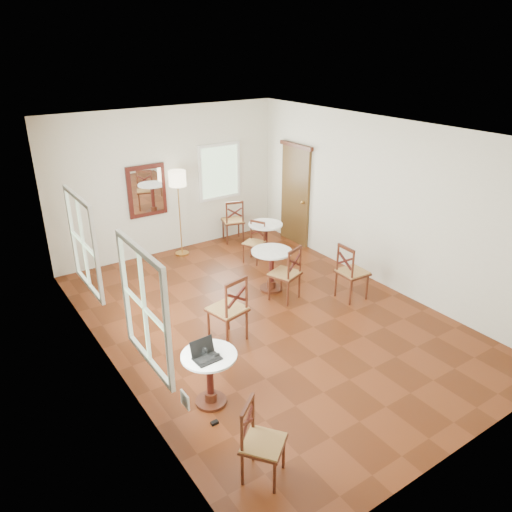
{
  "coord_description": "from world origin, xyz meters",
  "views": [
    {
      "loc": [
        -4.04,
        -5.65,
        4.17
      ],
      "look_at": [
        0.0,
        0.3,
        1.0
      ],
      "focal_mm": 34.5,
      "sensor_mm": 36.0,
      "label": 1
    }
  ],
  "objects_px": {
    "chair_near_a": "(229,309)",
    "floor_lamp": "(178,184)",
    "chair_mid_b": "(351,272)",
    "cafe_table_mid": "(271,266)",
    "power_adapter": "(215,423)",
    "chair_near_b": "(261,442)",
    "mouse": "(216,355)",
    "navy_mug": "(202,346)",
    "water_glass": "(205,353)",
    "chair_mid_a": "(286,273)",
    "chair_back_a": "(233,221)",
    "cafe_table_back": "(265,237)",
    "cafe_table_near": "(210,373)",
    "chair_back_b": "(254,242)",
    "laptop": "(205,354)"
  },
  "relations": [
    {
      "from": "chair_near_a",
      "to": "floor_lamp",
      "type": "xyz_separation_m",
      "value": [
        0.87,
        3.36,
        0.99
      ]
    },
    {
      "from": "chair_mid_b",
      "to": "cafe_table_mid",
      "type": "bearing_deg",
      "value": 44.56
    },
    {
      "from": "chair_near_a",
      "to": "power_adapter",
      "type": "height_order",
      "value": "chair_near_a"
    },
    {
      "from": "chair_near_b",
      "to": "mouse",
      "type": "relative_size",
      "value": 8.32
    },
    {
      "from": "navy_mug",
      "to": "water_glass",
      "type": "height_order",
      "value": "water_glass"
    },
    {
      "from": "chair_mid_a",
      "to": "navy_mug",
      "type": "height_order",
      "value": "chair_mid_a"
    },
    {
      "from": "chair_back_a",
      "to": "chair_mid_a",
      "type": "bearing_deg",
      "value": 92.84
    },
    {
      "from": "cafe_table_back",
      "to": "chair_mid_a",
      "type": "xyz_separation_m",
      "value": [
        -0.76,
        -1.69,
        0.04
      ]
    },
    {
      "from": "cafe_table_near",
      "to": "power_adapter",
      "type": "bearing_deg",
      "value": -113.36
    },
    {
      "from": "cafe_table_back",
      "to": "chair_mid_a",
      "type": "distance_m",
      "value": 1.86
    },
    {
      "from": "water_glass",
      "to": "floor_lamp",
      "type": "bearing_deg",
      "value": 67.35
    },
    {
      "from": "cafe_table_mid",
      "to": "chair_near_b",
      "type": "bearing_deg",
      "value": -127.27
    },
    {
      "from": "chair_back_b",
      "to": "floor_lamp",
      "type": "height_order",
      "value": "floor_lamp"
    },
    {
      "from": "floor_lamp",
      "to": "navy_mug",
      "type": "height_order",
      "value": "floor_lamp"
    },
    {
      "from": "chair_mid_b",
      "to": "water_glass",
      "type": "relative_size",
      "value": 9.34
    },
    {
      "from": "cafe_table_back",
      "to": "chair_near_b",
      "type": "xyz_separation_m",
      "value": [
        -3.29,
        -4.58,
        -0.01
      ]
    },
    {
      "from": "cafe_table_back",
      "to": "navy_mug",
      "type": "distance_m",
      "value": 4.48
    },
    {
      "from": "cafe_table_near",
      "to": "chair_near_a",
      "type": "height_order",
      "value": "chair_near_a"
    },
    {
      "from": "cafe_table_back",
      "to": "power_adapter",
      "type": "xyz_separation_m",
      "value": [
        -3.32,
        -3.66,
        -0.44
      ]
    },
    {
      "from": "water_glass",
      "to": "cafe_table_near",
      "type": "bearing_deg",
      "value": 10.65
    },
    {
      "from": "cafe_table_near",
      "to": "chair_back_b",
      "type": "relative_size",
      "value": 0.86
    },
    {
      "from": "cafe_table_mid",
      "to": "laptop",
      "type": "bearing_deg",
      "value": -139.94
    },
    {
      "from": "mouse",
      "to": "chair_mid_b",
      "type": "bearing_deg",
      "value": 27.59
    },
    {
      "from": "chair_near_a",
      "to": "chair_back_b",
      "type": "xyz_separation_m",
      "value": [
        1.94,
        2.2,
        -0.12
      ]
    },
    {
      "from": "cafe_table_near",
      "to": "water_glass",
      "type": "relative_size",
      "value": 6.63
    },
    {
      "from": "power_adapter",
      "to": "chair_back_b",
      "type": "bearing_deg",
      "value": 50.19
    },
    {
      "from": "chair_near_a",
      "to": "chair_back_b",
      "type": "relative_size",
      "value": 1.29
    },
    {
      "from": "chair_mid_a",
      "to": "chair_back_a",
      "type": "bearing_deg",
      "value": -124.15
    },
    {
      "from": "chair_back_b",
      "to": "floor_lamp",
      "type": "bearing_deg",
      "value": -163.7
    },
    {
      "from": "cafe_table_near",
      "to": "cafe_table_back",
      "type": "relative_size",
      "value": 0.97
    },
    {
      "from": "chair_near_a",
      "to": "floor_lamp",
      "type": "distance_m",
      "value": 3.61
    },
    {
      "from": "laptop",
      "to": "chair_mid_a",
      "type": "bearing_deg",
      "value": 31.12
    },
    {
      "from": "chair_mid_b",
      "to": "cafe_table_near",
      "type": "bearing_deg",
      "value": 109.19
    },
    {
      "from": "chair_back_a",
      "to": "navy_mug",
      "type": "height_order",
      "value": "chair_back_a"
    },
    {
      "from": "chair_back_a",
      "to": "cafe_table_near",
      "type": "bearing_deg",
      "value": 71.66
    },
    {
      "from": "cafe_table_near",
      "to": "floor_lamp",
      "type": "bearing_deg",
      "value": 67.95
    },
    {
      "from": "cafe_table_mid",
      "to": "chair_mid_a",
      "type": "distance_m",
      "value": 0.45
    },
    {
      "from": "chair_back_a",
      "to": "cafe_table_mid",
      "type": "bearing_deg",
      "value": 90.71
    },
    {
      "from": "cafe_table_mid",
      "to": "chair_mid_b",
      "type": "relative_size",
      "value": 0.76
    },
    {
      "from": "cafe_table_mid",
      "to": "power_adapter",
      "type": "xyz_separation_m",
      "value": [
        -2.57,
        -2.41,
        -0.46
      ]
    },
    {
      "from": "cafe_table_near",
      "to": "floor_lamp",
      "type": "xyz_separation_m",
      "value": [
        1.79,
        4.43,
        1.08
      ]
    },
    {
      "from": "chair_near_a",
      "to": "floor_lamp",
      "type": "bearing_deg",
      "value": -116.81
    },
    {
      "from": "chair_mid_b",
      "to": "floor_lamp",
      "type": "height_order",
      "value": "floor_lamp"
    },
    {
      "from": "chair_near_a",
      "to": "mouse",
      "type": "distance_m",
      "value": 1.46
    },
    {
      "from": "chair_back_a",
      "to": "water_glass",
      "type": "bearing_deg",
      "value": 71.23
    },
    {
      "from": "chair_back_a",
      "to": "chair_back_b",
      "type": "height_order",
      "value": "chair_back_a"
    },
    {
      "from": "mouse",
      "to": "laptop",
      "type": "bearing_deg",
      "value": 164.31
    },
    {
      "from": "chair_mid_b",
      "to": "chair_mid_a",
      "type": "bearing_deg",
      "value": 60.36
    },
    {
      "from": "chair_near_a",
      "to": "chair_back_a",
      "type": "bearing_deg",
      "value": -134.93
    },
    {
      "from": "cafe_table_mid",
      "to": "water_glass",
      "type": "distance_m",
      "value": 3.24
    }
  ]
}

